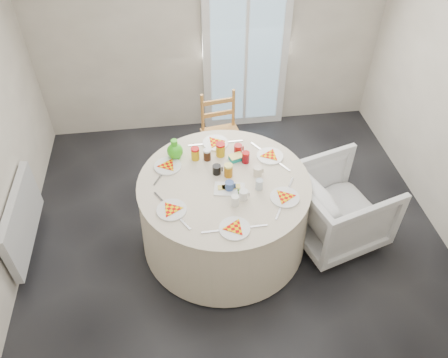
{
  "coord_description": "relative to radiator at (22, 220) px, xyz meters",
  "views": [
    {
      "loc": [
        -0.49,
        -2.67,
        3.34
      ],
      "look_at": [
        -0.11,
        0.04,
        0.8
      ],
      "focal_mm": 35.0,
      "sensor_mm": 36.0,
      "label": 1
    }
  ],
  "objects": [
    {
      "name": "radiator",
      "position": [
        0.0,
        0.0,
        0.0
      ],
      "size": [
        0.07,
        1.0,
        0.55
      ],
      "primitive_type": "cube",
      "color": "silver",
      "rests_on": "floor"
    },
    {
      "name": "armchair",
      "position": [
        2.89,
        -0.23,
        0.01
      ],
      "size": [
        0.96,
        0.99,
        0.83
      ],
      "primitive_type": "imported",
      "rotation": [
        0.0,
        0.0,
        1.86
      ],
      "color": "silver",
      "rests_on": "floor"
    },
    {
      "name": "floor",
      "position": [
        1.94,
        -0.2,
        -0.38
      ],
      "size": [
        4.0,
        4.0,
        0.0
      ],
      "primitive_type": "plane",
      "color": "black",
      "rests_on": "ground"
    },
    {
      "name": "table",
      "position": [
        1.83,
        -0.16,
        -0.01
      ],
      "size": [
        1.55,
        1.55,
        0.78
      ],
      "primitive_type": "cylinder",
      "color": "beige",
      "rests_on": "floor"
    },
    {
      "name": "wooden_chair",
      "position": [
        1.95,
        0.91,
        0.09
      ],
      "size": [
        0.46,
        0.44,
        0.91
      ],
      "primitive_type": null,
      "rotation": [
        0.0,
        0.0,
        0.14
      ],
      "color": "#C99042",
      "rests_on": "floor"
    },
    {
      "name": "green_pitcher",
      "position": [
        1.43,
        0.23,
        0.49
      ],
      "size": [
        0.18,
        0.18,
        0.19
      ],
      "primitive_type": null,
      "rotation": [
        0.0,
        0.0,
        -0.24
      ],
      "color": "green",
      "rests_on": "table"
    },
    {
      "name": "cheese_platter",
      "position": [
        1.86,
        -0.26,
        0.39
      ],
      "size": [
        0.28,
        0.21,
        0.03
      ],
      "primitive_type": null,
      "rotation": [
        0.0,
        0.0,
        -0.2
      ],
      "color": "white",
      "rests_on": "table"
    },
    {
      "name": "butter_tub",
      "position": [
        1.97,
        0.12,
        0.41
      ],
      "size": [
        0.14,
        0.12,
        0.05
      ],
      "primitive_type": "cube",
      "rotation": [
        0.0,
        0.0,
        0.29
      ],
      "color": "#0E978B",
      "rests_on": "table"
    },
    {
      "name": "glass_door",
      "position": [
        2.34,
        1.75,
        0.67
      ],
      "size": [
        1.0,
        0.08,
        2.1
      ],
      "primitive_type": "cube",
      "color": "silver",
      "rests_on": "floor"
    },
    {
      "name": "mugs_glasses",
      "position": [
        1.96,
        -0.16,
        0.43
      ],
      "size": [
        0.74,
        0.74,
        0.1
      ],
      "primitive_type": null,
      "rotation": [
        0.0,
        0.0,
        0.41
      ],
      "color": "gray",
      "rests_on": "table"
    },
    {
      "name": "jar_cluster",
      "position": [
        1.82,
        0.13,
        0.44
      ],
      "size": [
        0.55,
        0.37,
        0.15
      ],
      "primitive_type": null,
      "rotation": [
        0.0,
        0.0,
        -0.24
      ],
      "color": "#9F7224",
      "rests_on": "table"
    },
    {
      "name": "wall_back",
      "position": [
        1.94,
        1.8,
        0.92
      ],
      "size": [
        4.0,
        0.02,
        2.6
      ],
      "primitive_type": "cube",
      "color": "#BCB5A3",
      "rests_on": "floor"
    },
    {
      "name": "place_settings",
      "position": [
        1.83,
        -0.16,
        0.39
      ],
      "size": [
        1.34,
        1.34,
        0.02
      ],
      "primitive_type": null,
      "rotation": [
        0.0,
        0.0,
        0.02
      ],
      "color": "silver",
      "rests_on": "table"
    }
  ]
}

